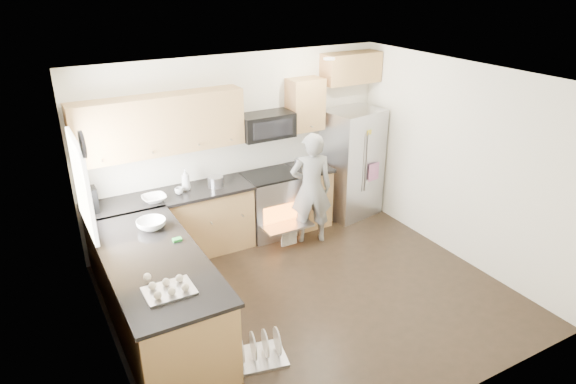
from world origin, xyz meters
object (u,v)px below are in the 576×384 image
refrigerator (352,163)px  dish_rack (259,352)px  person (311,188)px  stove_range (271,190)px

refrigerator → dish_rack: refrigerator is taller
person → dish_rack: bearing=68.7°
refrigerator → person: bearing=-165.9°
stove_range → dish_rack: size_ratio=2.99×
person → stove_range: bearing=-30.4°
refrigerator → person: refrigerator is taller
stove_range → person: stove_range is taller
stove_range → person: (0.38, -0.49, 0.13)m
dish_rack → refrigerator: bearing=40.0°
refrigerator → stove_range: bearing=168.4°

